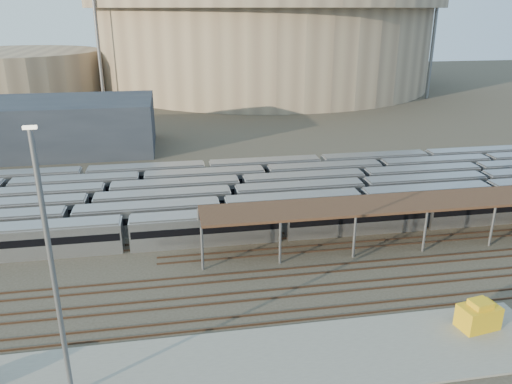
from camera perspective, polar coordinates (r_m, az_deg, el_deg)
The scene contains 13 objects.
ground at distance 55.13m, azimuth 2.44°, elevation -8.78°, with size 420.00×420.00×0.00m, color #383026.
apron at distance 42.03m, azimuth -0.04°, elevation -19.05°, with size 50.00×9.00×0.20m, color gray.
subway_trains at distance 70.75m, azimuth -1.71°, elevation -0.41°, with size 120.76×23.90×3.60m.
inspection_shed at distance 64.34m, azimuth 21.25°, elevation -0.96°, with size 60.30×6.00×5.30m.
empty_tracks at distance 50.88m, azimuth 3.66°, elevation -11.37°, with size 170.00×9.62×0.18m.
stadium at distance 190.69m, azimuth 0.92°, elevation 17.13°, with size 124.00×124.00×32.50m.
secondary_arena at distance 184.90m, azimuth -25.94°, elevation 12.12°, with size 56.00×56.00×14.00m, color gray.
service_building at distance 107.18m, azimuth -23.01°, elevation 6.92°, with size 42.00×20.00×10.00m, color #1E232D.
floodlight_0 at distance 158.38m, azimuth -17.73°, elevation 17.11°, with size 4.00×1.00×38.40m.
floodlight_2 at distance 167.79m, azimuth 19.72°, elevation 17.02°, with size 4.00×1.00×38.40m.
floodlight_3 at distance 207.16m, azimuth -10.24°, elevation 18.23°, with size 4.00×1.00×38.40m.
yard_light_pole at distance 36.02m, azimuth -22.19°, elevation -8.57°, with size 0.81×0.36×19.98m.
yellow_equipment at distance 49.21m, azimuth 24.06°, elevation -12.89°, with size 3.41×2.13×2.13m, color gold.
Camera 1 is at (-10.55, -47.07, 26.70)m, focal length 35.00 mm.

